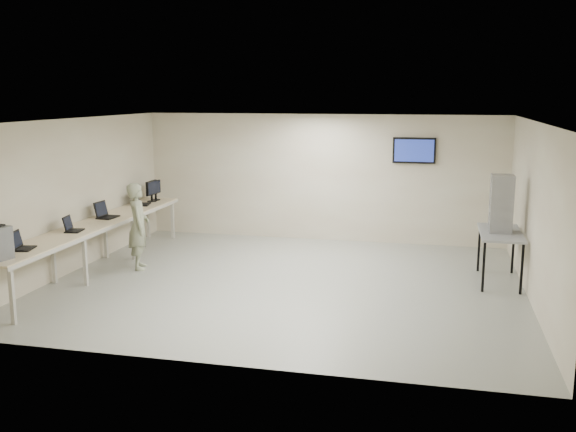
# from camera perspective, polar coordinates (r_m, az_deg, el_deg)

# --- Properties ---
(room) EXTENTS (8.01, 7.01, 2.81)m
(room) POSITION_cam_1_polar(r_m,az_deg,el_deg) (10.91, -0.00, 1.20)
(room) COLOR gray
(room) RESTS_ON ground
(workbench) EXTENTS (0.76, 6.00, 0.90)m
(workbench) POSITION_cam_1_polar(r_m,az_deg,el_deg) (12.29, -16.74, -0.94)
(workbench) COLOR beige
(workbench) RESTS_ON ground
(laptop_0) EXTENTS (0.37, 0.41, 0.28)m
(laptop_0) POSITION_cam_1_polar(r_m,az_deg,el_deg) (10.60, -22.66, -2.36)
(laptop_0) COLOR black
(laptop_0) RESTS_ON workbench
(laptop_1) EXTENTS (0.33, 0.37, 0.26)m
(laptop_1) POSITION_cam_1_polar(r_m,az_deg,el_deg) (11.66, -18.68, -0.96)
(laptop_1) COLOR black
(laptop_1) RESTS_ON workbench
(laptop_2) EXTENTS (0.36, 0.42, 0.31)m
(laptop_2) POSITION_cam_1_polar(r_m,az_deg,el_deg) (12.74, -15.96, 0.20)
(laptop_2) COLOR black
(laptop_2) RESTS_ON workbench
(laptop_3) EXTENTS (0.41, 0.45, 0.31)m
(laptop_3) POSITION_cam_1_polar(r_m,az_deg,el_deg) (14.04, -13.03, 1.29)
(laptop_3) COLOR black
(laptop_3) RESTS_ON workbench
(monitor_near) EXTENTS (0.21, 0.47, 0.46)m
(monitor_near) POSITION_cam_1_polar(r_m,az_deg,el_deg) (14.38, -12.04, 2.36)
(monitor_near) COLOR black
(monitor_near) RESTS_ON workbench
(monitor_far) EXTENTS (0.19, 0.44, 0.43)m
(monitor_far) POSITION_cam_1_polar(r_m,az_deg,el_deg) (14.57, -11.69, 2.41)
(monitor_far) COLOR black
(monitor_far) RESTS_ON workbench
(soldier) EXTENTS (0.60, 0.70, 1.62)m
(soldier) POSITION_cam_1_polar(r_m,az_deg,el_deg) (12.24, -13.15, -0.88)
(soldier) COLOR gray
(soldier) RESTS_ON ground
(side_table) EXTENTS (0.70, 1.50, 0.90)m
(side_table) POSITION_cam_1_polar(r_m,az_deg,el_deg) (11.64, 18.37, -1.68)
(side_table) COLOR gray
(side_table) RESTS_ON ground
(storage_bins) EXTENTS (0.37, 0.41, 0.98)m
(storage_bins) POSITION_cam_1_polar(r_m,az_deg,el_deg) (11.54, 18.43, 1.06)
(storage_bins) COLOR gray
(storage_bins) RESTS_ON side_table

